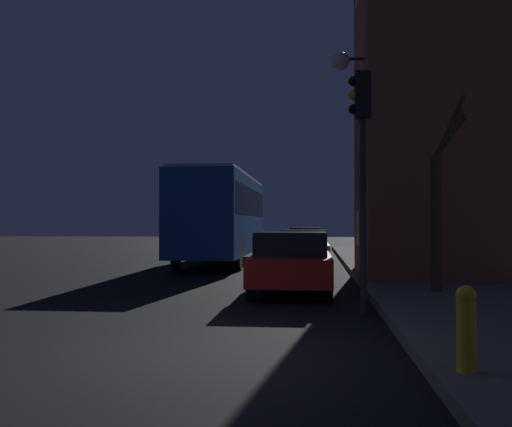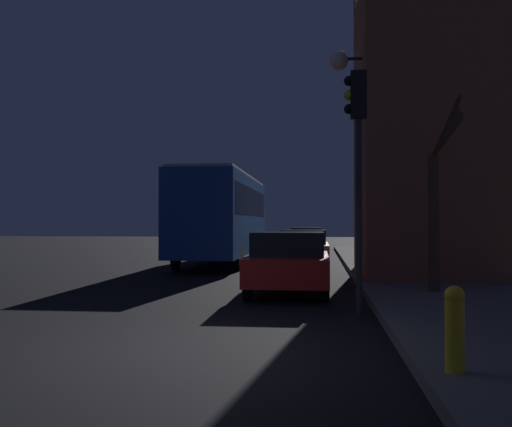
{
  "view_description": "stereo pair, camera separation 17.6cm",
  "coord_description": "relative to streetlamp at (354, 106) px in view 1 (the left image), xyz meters",
  "views": [
    {
      "loc": [
        1.94,
        -7.53,
        1.75
      ],
      "look_at": [
        -0.19,
        13.97,
        2.08
      ],
      "focal_mm": 40.0,
      "sensor_mm": 36.0,
      "label": 1
    },
    {
      "loc": [
        2.12,
        -7.51,
        1.75
      ],
      "look_at": [
        -0.19,
        13.97,
        2.08
      ],
      "focal_mm": 40.0,
      "sensor_mm": 36.0,
      "label": 2
    }
  ],
  "objects": [
    {
      "name": "fire_hydrant",
      "position": [
        0.42,
        -10.14,
        -4.41
      ],
      "size": [
        0.21,
        0.21,
        0.91
      ],
      "color": "gold",
      "rests_on": "sidewalk"
    },
    {
      "name": "bare_tree",
      "position": [
        1.69,
        -3.07,
        -2.85
      ],
      "size": [
        0.74,
        1.59,
        4.18
      ],
      "color": "#473323",
      "rests_on": "sidewalk"
    },
    {
      "name": "brick_building",
      "position": [
        2.24,
        1.27,
        0.12
      ],
      "size": [
        4.16,
        5.28,
        9.98
      ],
      "color": "brown",
      "rests_on": "sidewalk"
    },
    {
      "name": "traffic_light",
      "position": [
        -0.25,
        -5.32,
        -1.76
      ],
      "size": [
        0.43,
        0.24,
        4.63
      ],
      "color": "#28282B",
      "rests_on": "ground"
    },
    {
      "name": "car_mid_lane",
      "position": [
        -1.49,
        4.12,
        -4.29
      ],
      "size": [
        1.76,
        4.12,
        1.47
      ],
      "color": "beige",
      "rests_on": "ground"
    },
    {
      "name": "bus",
      "position": [
        -4.96,
        7.57,
        -2.86
      ],
      "size": [
        2.5,
        11.18,
        3.7
      ],
      "color": "#194793",
      "rests_on": "ground"
    },
    {
      "name": "ground_plane",
      "position": [
        -3.12,
        -8.8,
        -5.06
      ],
      "size": [
        120.0,
        120.0,
        0.0
      ],
      "primitive_type": "plane",
      "color": "black"
    },
    {
      "name": "car_far_lane",
      "position": [
        -1.55,
        13.89,
        -4.3
      ],
      "size": [
        1.77,
        4.73,
        1.47
      ],
      "color": "black",
      "rests_on": "ground"
    },
    {
      "name": "car_near_lane",
      "position": [
        -1.69,
        -2.53,
        -4.27
      ],
      "size": [
        1.89,
        3.92,
        1.51
      ],
      "color": "#B21E19",
      "rests_on": "ground"
    },
    {
      "name": "streetlamp",
      "position": [
        0.0,
        0.0,
        0.0
      ],
      "size": [
        1.24,
        0.54,
        6.44
      ],
      "color": "#28282B",
      "rests_on": "sidewalk"
    }
  ]
}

